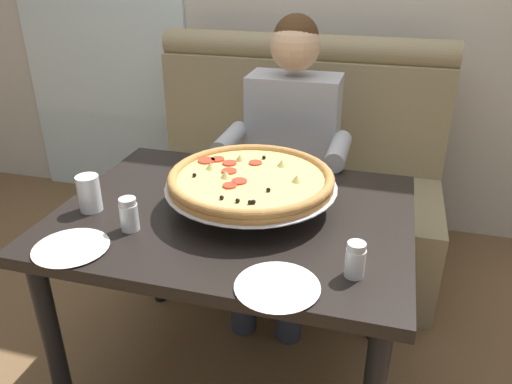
% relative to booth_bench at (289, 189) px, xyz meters
% --- Properties ---
extents(ground_plane, '(16.00, 16.00, 0.00)m').
position_rel_booth_bench_xyz_m(ground_plane, '(0.00, -0.90, -0.40)').
color(ground_plane, brown).
extents(booth_bench, '(1.48, 0.78, 1.13)m').
position_rel_booth_bench_xyz_m(booth_bench, '(0.00, 0.00, 0.00)').
color(booth_bench, '#998966').
rests_on(booth_bench, ground_plane).
extents(dining_table, '(1.14, 0.87, 0.74)m').
position_rel_booth_bench_xyz_m(dining_table, '(0.00, -0.90, 0.25)').
color(dining_table, black).
rests_on(dining_table, ground_plane).
extents(diner_main, '(0.54, 0.64, 1.27)m').
position_rel_booth_bench_xyz_m(diner_main, '(0.04, -0.27, 0.31)').
color(diner_main, '#2D3342').
rests_on(diner_main, ground_plane).
extents(pizza, '(0.56, 0.56, 0.13)m').
position_rel_booth_bench_xyz_m(pizza, '(0.04, -0.86, 0.44)').
color(pizza, silver).
rests_on(pizza, dining_table).
extents(shaker_oregano, '(0.05, 0.05, 0.10)m').
position_rel_booth_bench_xyz_m(shaker_oregano, '(0.41, -1.16, 0.38)').
color(shaker_oregano, white).
rests_on(shaker_oregano, dining_table).
extents(shaker_pepper_flakes, '(0.06, 0.06, 0.10)m').
position_rel_booth_bench_xyz_m(shaker_pepper_flakes, '(-0.27, -1.10, 0.39)').
color(shaker_pepper_flakes, white).
rests_on(shaker_pepper_flakes, dining_table).
extents(plate_near_left, '(0.22, 0.22, 0.02)m').
position_rel_booth_bench_xyz_m(plate_near_left, '(-0.38, -1.25, 0.35)').
color(plate_near_left, white).
rests_on(plate_near_left, dining_table).
extents(plate_near_right, '(0.22, 0.22, 0.02)m').
position_rel_booth_bench_xyz_m(plate_near_right, '(0.23, -1.27, 0.35)').
color(plate_near_right, white).
rests_on(plate_near_right, dining_table).
extents(drinking_glass, '(0.07, 0.07, 0.12)m').
position_rel_booth_bench_xyz_m(drinking_glass, '(-0.45, -1.02, 0.39)').
color(drinking_glass, silver).
rests_on(drinking_glass, dining_table).
extents(patio_chair, '(0.42, 0.43, 0.86)m').
position_rel_booth_bench_xyz_m(patio_chair, '(-1.37, 1.28, 0.13)').
color(patio_chair, black).
rests_on(patio_chair, ground_plane).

